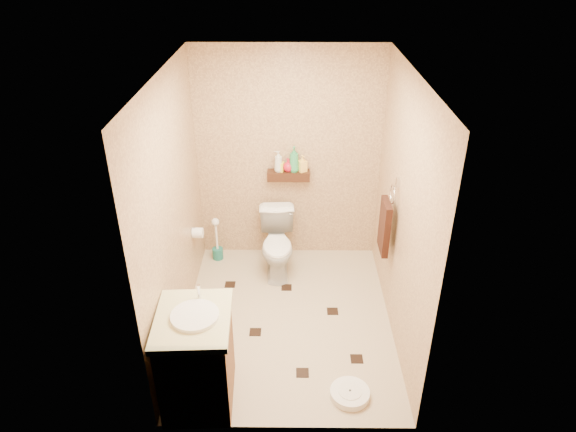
{
  "coord_description": "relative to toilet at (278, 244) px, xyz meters",
  "views": [
    {
      "loc": [
        0.04,
        -3.9,
        3.36
      ],
      "look_at": [
        0.0,
        0.25,
        1.03
      ],
      "focal_mm": 32.0,
      "sensor_mm": 36.0,
      "label": 1
    }
  ],
  "objects": [
    {
      "name": "towel_ring",
      "position": [
        1.03,
        -0.58,
        0.6
      ],
      "size": [
        0.12,
        0.3,
        0.76
      ],
      "color": "silver",
      "rests_on": "wall_right"
    },
    {
      "name": "bottle_b",
      "position": [
        0.03,
        0.34,
        0.8
      ],
      "size": [
        0.08,
        0.09,
        0.15
      ],
      "primitive_type": "imported",
      "rotation": [
        0.0,
        0.0,
        2.86
      ],
      "color": "yellow",
      "rests_on": "wall_shelf"
    },
    {
      "name": "wall_left",
      "position": [
        -0.88,
        -0.83,
        0.85
      ],
      "size": [
        0.04,
        2.5,
        2.4
      ],
      "primitive_type": "cube",
      "color": "tan",
      "rests_on": "ground"
    },
    {
      "name": "toilet",
      "position": [
        0.0,
        0.0,
        0.0
      ],
      "size": [
        0.43,
        0.7,
        0.69
      ],
      "primitive_type": "imported",
      "rotation": [
        0.0,
        0.0,
        0.06
      ],
      "color": "white",
      "rests_on": "ground"
    },
    {
      "name": "wall_right",
      "position": [
        1.12,
        -0.83,
        0.85
      ],
      "size": [
        0.04,
        2.5,
        2.4
      ],
      "primitive_type": "cube",
      "color": "tan",
      "rests_on": "ground"
    },
    {
      "name": "bottle_a",
      "position": [
        0.01,
        0.34,
        0.84
      ],
      "size": [
        0.09,
        0.09,
        0.23
      ],
      "primitive_type": "imported",
      "rotation": [
        0.0,
        0.0,
        4.71
      ],
      "color": "silver",
      "rests_on": "wall_shelf"
    },
    {
      "name": "toilet_paper",
      "position": [
        -0.82,
        -0.18,
        0.25
      ],
      "size": [
        0.12,
        0.11,
        0.12
      ],
      "color": "white",
      "rests_on": "wall_left"
    },
    {
      "name": "wall_back",
      "position": [
        0.12,
        0.42,
        0.85
      ],
      "size": [
        2.0,
        0.04,
        2.4
      ],
      "primitive_type": "cube",
      "color": "tan",
      "rests_on": "ground"
    },
    {
      "name": "ceiling",
      "position": [
        0.12,
        -0.83,
        2.05
      ],
      "size": [
        2.0,
        2.5,
        0.02
      ],
      "primitive_type": "cube",
      "color": "white",
      "rests_on": "wall_back"
    },
    {
      "name": "bottle_e",
      "position": [
        0.27,
        0.34,
        0.82
      ],
      "size": [
        0.11,
        0.11,
        0.18
      ],
      "primitive_type": "imported",
      "rotation": [
        0.0,
        0.0,
        0.49
      ],
      "color": "#FFC854",
      "rests_on": "wall_shelf"
    },
    {
      "name": "wall_shelf",
      "position": [
        0.12,
        0.34,
        0.67
      ],
      "size": [
        0.46,
        0.14,
        0.1
      ],
      "primitive_type": "cube",
      "color": "#3E1F11",
      "rests_on": "wall_back"
    },
    {
      "name": "floor_accents",
      "position": [
        0.16,
        -0.87,
        -0.34
      ],
      "size": [
        1.36,
        1.37,
        0.01
      ],
      "color": "black",
      "rests_on": "ground"
    },
    {
      "name": "bathroom_scale",
      "position": [
        0.64,
        -1.78,
        -0.31
      ],
      "size": [
        0.38,
        0.38,
        0.07
      ],
      "rotation": [
        0.0,
        0.0,
        0.2
      ],
      "color": "white",
      "rests_on": "ground"
    },
    {
      "name": "wall_front",
      "position": [
        0.12,
        -2.08,
        0.85
      ],
      "size": [
        2.0,
        0.04,
        2.4
      ],
      "primitive_type": "cube",
      "color": "tan",
      "rests_on": "ground"
    },
    {
      "name": "ground",
      "position": [
        0.12,
        -0.83,
        -0.35
      ],
      "size": [
        2.5,
        2.5,
        0.0
      ],
      "primitive_type": "plane",
      "color": "tan",
      "rests_on": "ground"
    },
    {
      "name": "vanity",
      "position": [
        -0.58,
        -1.78,
        0.08
      ],
      "size": [
        0.59,
        0.71,
        0.96
      ],
      "rotation": [
        0.0,
        0.0,
        0.05
      ],
      "color": "brown",
      "rests_on": "ground"
    },
    {
      "name": "bottle_d",
      "position": [
        0.18,
        0.34,
        0.86
      ],
      "size": [
        0.13,
        0.13,
        0.28
      ],
      "primitive_type": "imported",
      "rotation": [
        0.0,
        0.0,
        6.1
      ],
      "color": "#309255",
      "rests_on": "wall_shelf"
    },
    {
      "name": "bottle_c",
      "position": [
        0.11,
        0.34,
        0.8
      ],
      "size": [
        0.12,
        0.12,
        0.15
      ],
      "primitive_type": "imported",
      "rotation": [
        0.0,
        0.0,
        4.73
      ],
      "color": "red",
      "rests_on": "wall_shelf"
    },
    {
      "name": "toilet_brush",
      "position": [
        -0.7,
        0.24,
        -0.16
      ],
      "size": [
        0.12,
        0.12,
        0.53
      ],
      "color": "#1A6B61",
      "rests_on": "ground"
    }
  ]
}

